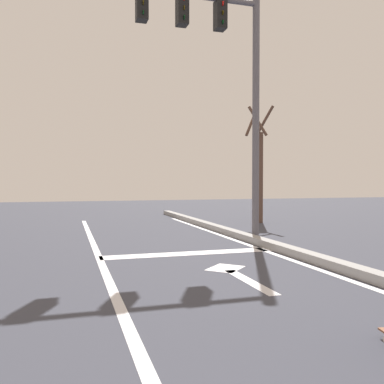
# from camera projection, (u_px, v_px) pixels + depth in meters

# --- Properties ---
(lane_line_center) EXTENTS (0.12, 20.00, 0.01)m
(lane_line_center) POSITION_uv_depth(u_px,v_px,m) (123.00, 315.00, 4.00)
(lane_line_center) COLOR silver
(lane_line_center) RESTS_ON ground
(lane_line_curbside) EXTENTS (0.12, 20.00, 0.01)m
(lane_line_curbside) POSITION_uv_depth(u_px,v_px,m) (379.00, 291.00, 4.88)
(lane_line_curbside) COLOR silver
(lane_line_curbside) RESTS_ON ground
(stop_bar) EXTENTS (3.19, 0.40, 0.01)m
(stop_bar) POSITION_uv_depth(u_px,v_px,m) (189.00, 253.00, 7.42)
(stop_bar) COLOR silver
(stop_bar) RESTS_ON ground
(lane_arrow_stem) EXTENTS (0.16, 1.40, 0.01)m
(lane_arrow_stem) POSITION_uv_depth(u_px,v_px,m) (249.00, 281.00, 5.35)
(lane_arrow_stem) COLOR silver
(lane_arrow_stem) RESTS_ON ground
(lane_arrow_head) EXTENTS (0.71, 0.71, 0.01)m
(lane_arrow_head) POSITION_uv_depth(u_px,v_px,m) (225.00, 268.00, 6.16)
(lane_arrow_head) COLOR silver
(lane_arrow_head) RESTS_ON ground
(traffic_signal_mast) EXTENTS (3.58, 0.34, 5.60)m
(traffic_signal_mast) POSITION_uv_depth(u_px,v_px,m) (216.00, 56.00, 9.06)
(traffic_signal_mast) COLOR #5F5C64
(traffic_signal_mast) RESTS_ON ground
(roadside_tree) EXTENTS (0.95, 0.96, 3.72)m
(roadside_tree) POSITION_uv_depth(u_px,v_px,m) (259.00, 171.00, 12.98)
(roadside_tree) COLOR brown
(roadside_tree) RESTS_ON ground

